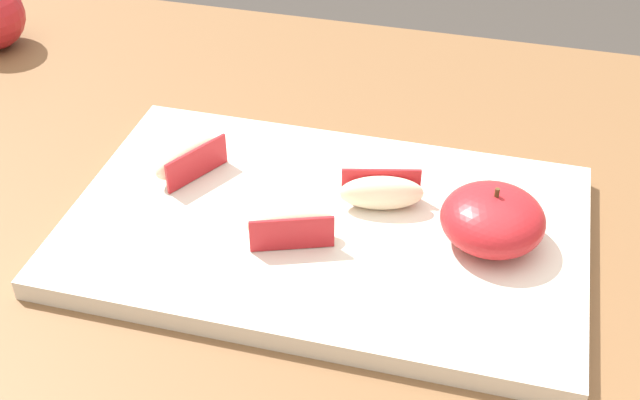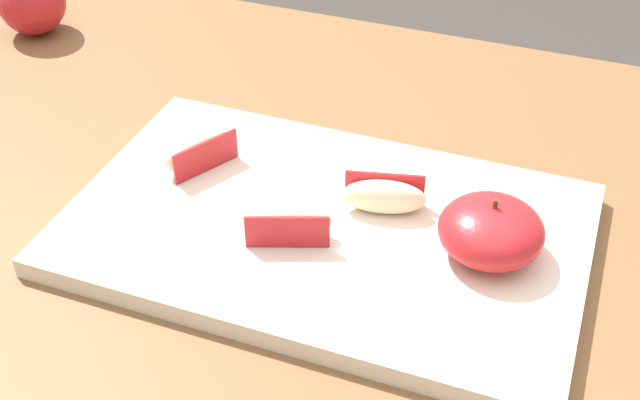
% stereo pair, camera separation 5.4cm
% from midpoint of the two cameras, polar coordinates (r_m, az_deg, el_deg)
% --- Properties ---
extents(dining_table, '(1.45, 0.76, 0.77)m').
position_cam_midpoint_polar(dining_table, '(0.76, -1.58, -8.48)').
color(dining_table, brown).
rests_on(dining_table, ground_plane).
extents(cutting_board, '(0.41, 0.26, 0.02)m').
position_cam_midpoint_polar(cutting_board, '(0.68, -2.30, -1.99)').
color(cutting_board, beige).
rests_on(cutting_board, dining_table).
extents(apple_half_skin_up, '(0.08, 0.08, 0.05)m').
position_cam_midpoint_polar(apple_half_skin_up, '(0.64, 9.38, -1.40)').
color(apple_half_skin_up, '#B21E23').
rests_on(apple_half_skin_up, cutting_board).
extents(apple_wedge_middle, '(0.07, 0.04, 0.03)m').
position_cam_midpoint_polar(apple_wedge_middle, '(0.67, 1.94, 0.47)').
color(apple_wedge_middle, beige).
rests_on(apple_wedge_middle, cutting_board).
extents(apple_wedge_back, '(0.07, 0.05, 0.03)m').
position_cam_midpoint_polar(apple_wedge_back, '(0.64, -4.42, -1.77)').
color(apple_wedge_back, beige).
rests_on(apple_wedge_back, cutting_board).
extents(apple_wedge_near_knife, '(0.05, 0.07, 0.03)m').
position_cam_midpoint_polar(apple_wedge_near_knife, '(0.73, -11.11, 2.77)').
color(apple_wedge_near_knife, beige).
rests_on(apple_wedge_near_knife, cutting_board).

